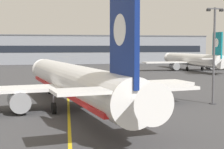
{
  "coord_description": "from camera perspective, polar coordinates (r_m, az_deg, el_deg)",
  "views": [
    {
      "loc": [
        -4.89,
        -29.21,
        7.53
      ],
      "look_at": [
        3.9,
        11.79,
        4.08
      ],
      "focal_mm": 55.09,
      "sensor_mm": 36.0,
      "label": 1
    }
  ],
  "objects": [
    {
      "name": "ground_plane",
      "position": [
        30.56,
        -2.55,
        -9.56
      ],
      "size": [
        400.0,
        400.0,
        0.0
      ],
      "primitive_type": "plane",
      "color": "#3D3D3F"
    },
    {
      "name": "taxiway_centreline",
      "position": [
        59.89,
        -7.33,
        -2.55
      ],
      "size": [
        14.52,
        179.46,
        0.01
      ],
      "primitive_type": "cube",
      "rotation": [
        0.0,
        0.0,
        -0.08
      ],
      "color": "yellow",
      "rests_on": "ground"
    },
    {
      "name": "airliner_foreground",
      "position": [
        40.93,
        -6.62,
        -1.16
      ],
      "size": [
        32.36,
        41.41,
        11.65
      ],
      "color": "white",
      "rests_on": "ground"
    },
    {
      "name": "airliner_background",
      "position": [
        109.79,
        13.2,
        2.36
      ],
      "size": [
        30.97,
        40.06,
        11.27
      ],
      "color": "white",
      "rests_on": "ground"
    },
    {
      "name": "apron_lamp_post",
      "position": [
        46.33,
        16.56,
        3.29
      ],
      "size": [
        2.24,
        0.9,
        12.48
      ],
      "color": "#515156",
      "rests_on": "ground"
    },
    {
      "name": "safety_cone_by_nose_gear",
      "position": [
        57.64,
        -6.73,
        -2.57
      ],
      "size": [
        0.44,
        0.44,
        0.55
      ],
      "color": "orange",
      "rests_on": "ground"
    },
    {
      "name": "terminal_building",
      "position": [
        150.3,
        -11.41,
        4.1
      ],
      "size": [
        146.03,
        12.4,
        12.34
      ],
      "color": "gray",
      "rests_on": "ground"
    }
  ]
}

